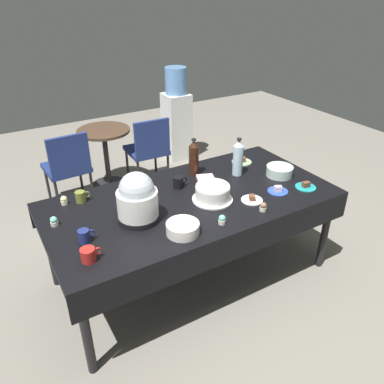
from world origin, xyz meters
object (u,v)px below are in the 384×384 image
slow_cooker (137,199)px  dessert_plate_coral (132,190)px  ceramic_snack_bowl (183,228)px  cupcake_berry (64,200)px  water_cooler (176,117)px  dessert_plate_teal (306,186)px  maroon_chair_left (68,164)px  dessert_plate_sage (242,161)px  cupcake_lemon (54,221)px  coffee_mug_red (89,255)px  coffee_mug_navy (85,236)px  soda_bottle_water (238,158)px  dessert_plate_white (252,199)px  cupcake_cocoa (222,220)px  frosted_layer_cake (213,193)px  coffee_mug_olive (81,197)px  coffee_mug_black (179,182)px  soda_bottle_cola (194,158)px  cupcake_vanilla (263,207)px  round_cafe_table (105,148)px  glass_salad_bowl (280,171)px  dessert_plate_cobalt (278,190)px  potluck_table (192,205)px

slow_cooker → dessert_plate_coral: size_ratio=1.92×
ceramic_snack_bowl → cupcake_berry: size_ratio=3.25×
water_cooler → dessert_plate_teal: bearing=-94.8°
cupcake_berry → maroon_chair_left: size_ratio=0.08×
dessert_plate_sage → cupcake_berry: bearing=177.3°
cupcake_lemon → coffee_mug_red: size_ratio=0.53×
dessert_plate_sage → coffee_mug_navy: size_ratio=1.61×
dessert_plate_sage → soda_bottle_water: bearing=-136.0°
dessert_plate_white → cupcake_cocoa: 0.40m
ceramic_snack_bowl → soda_bottle_water: size_ratio=0.67×
frosted_layer_cake → coffee_mug_olive: (-0.86, 0.48, -0.02)m
cupcake_berry → coffee_mug_black: bearing=-13.3°
dessert_plate_sage → maroon_chair_left: size_ratio=0.21×
ceramic_snack_bowl → slow_cooker: bearing=121.4°
soda_bottle_cola → coffee_mug_navy: (-1.09, -0.48, -0.11)m
cupcake_cocoa → cupcake_vanilla: (0.35, -0.01, 0.00)m
dessert_plate_teal → coffee_mug_olive: bearing=156.5°
dessert_plate_coral → dessert_plate_sage: 1.07m
coffee_mug_navy → coffee_mug_red: size_ratio=0.88×
soda_bottle_water → coffee_mug_red: size_ratio=2.56×
coffee_mug_red → coffee_mug_olive: bearing=77.2°
cupcake_cocoa → soda_bottle_water: bearing=45.9°
slow_cooker → coffee_mug_olive: 0.53m
cupcake_vanilla → round_cafe_table: (-0.39, 2.31, -0.28)m
dessert_plate_coral → round_cafe_table: size_ratio=0.26×
soda_bottle_cola → maroon_chair_left: size_ratio=0.38×
coffee_mug_olive → water_cooler: size_ratio=0.09×
glass_salad_bowl → dessert_plate_sage: size_ratio=1.24×
ceramic_snack_bowl → coffee_mug_red: bearing=176.2°
cupcake_cocoa → cupcake_vanilla: same height
cupcake_vanilla → soda_bottle_water: soda_bottle_water is taller
slow_cooker → water_cooler: (1.55, 2.30, -0.33)m
dessert_plate_cobalt → soda_bottle_water: bearing=102.4°
dessert_plate_teal → maroon_chair_left: bearing=125.3°
dessert_plate_teal → dessert_plate_cobalt: same height
dessert_plate_teal → soda_bottle_water: (-0.33, 0.47, 0.14)m
dessert_plate_cobalt → coffee_mug_navy: size_ratio=1.42×
cupcake_cocoa → soda_bottle_cola: soda_bottle_cola is taller
frosted_layer_cake → round_cafe_table: bearing=94.7°
soda_bottle_cola → coffee_mug_red: bearing=-149.0°
ceramic_snack_bowl → coffee_mug_red: 0.61m
dessert_plate_white → cupcake_berry: size_ratio=2.41×
slow_cooker → dessert_plate_coral: (0.12, 0.41, -0.16)m
soda_bottle_water → coffee_mug_olive: soda_bottle_water is taller
cupcake_cocoa → soda_bottle_cola: bearing=73.2°
dessert_plate_coral → dessert_plate_cobalt: bearing=-31.4°
soda_bottle_water → frosted_layer_cake: bearing=-148.7°
potluck_table → coffee_mug_olive: bearing=153.3°
soda_bottle_water → dessert_plate_sage: bearing=44.0°
soda_bottle_water → maroon_chair_left: 1.91m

